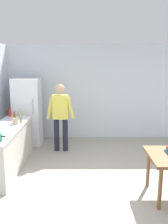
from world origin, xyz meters
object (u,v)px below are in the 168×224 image
(utensil_jar, at_px, (16,121))
(bottle_sauce_red, at_px, (10,113))
(bottle_beer_brown, at_px, (15,118))
(refrigerator, at_px, (28,112))
(bottle_vinegar_tall, at_px, (21,117))
(person, at_px, (61,113))

(utensil_jar, distance_m, bottle_sauce_red, 0.81)
(utensil_jar, xyz_separation_m, bottle_beer_brown, (-0.06, 0.14, 0.03))
(refrigerator, distance_m, utensil_jar, 1.32)
(utensil_jar, height_order, bottle_vinegar_tall, same)
(refrigerator, bearing_deg, person, -30.23)
(refrigerator, distance_m, bottle_beer_brown, 1.19)
(bottle_beer_brown, bearing_deg, bottle_vinegar_tall, 10.39)
(person, relative_size, utensil_jar, 5.31)
(utensil_jar, height_order, bottle_sauce_red, utensil_jar)
(person, distance_m, bottle_sauce_red, 1.26)
(refrigerator, relative_size, utensil_jar, 5.62)
(utensil_jar, xyz_separation_m, bottle_vinegar_tall, (0.08, 0.16, 0.06))
(utensil_jar, height_order, bottle_beer_brown, utensil_jar)
(refrigerator, relative_size, bottle_vinegar_tall, 5.62)
(utensil_jar, bearing_deg, bottle_sauce_red, 115.21)
(bottle_vinegar_tall, xyz_separation_m, bottle_sauce_red, (-0.43, 0.58, -0.04))
(refrigerator, xyz_separation_m, person, (0.95, -0.55, 0.08))
(refrigerator, relative_size, person, 1.06)
(person, xyz_separation_m, bottle_beer_brown, (-0.97, -0.63, 0.03))
(refrigerator, distance_m, bottle_vinegar_tall, 1.17)
(bottle_beer_brown, bearing_deg, bottle_sauce_red, 115.72)
(person, bearing_deg, bottle_sauce_red, -178.57)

